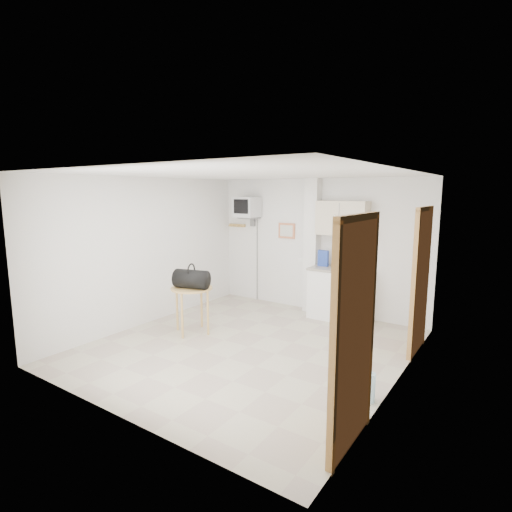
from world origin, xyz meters
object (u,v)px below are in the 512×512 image
Objects in this scene: duffel_bag at (191,279)px; round_table at (192,293)px; crt_television at (247,208)px; water_bottle at (370,387)px.

round_table is at bearing 120.88° from duffel_bag.
crt_television is 2.43m from round_table.
duffel_bag is (0.39, -2.08, -1.03)m from crt_television.
crt_television is 5.83× the size of water_bottle.
round_table is at bearing -80.38° from crt_television.
crt_television is at bearing 86.82° from duffel_bag.
crt_television is at bearing 99.62° from round_table.
duffel_bag is (0.05, -0.05, 0.25)m from round_table.
crt_television reaches higher than water_bottle.
duffel_bag reaches higher than round_table.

